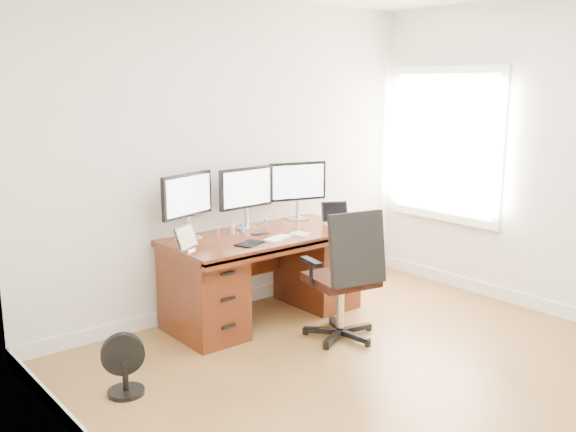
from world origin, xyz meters
TOP-DOWN VIEW (x-y plane):
  - ground at (0.00, 0.00)m, footprint 4.50×4.50m
  - back_wall at (0.00, 2.25)m, footprint 4.00×0.10m
  - desk at (0.00, 1.83)m, footprint 1.70×0.80m
  - office_chair at (0.20, 1.06)m, footprint 0.66×0.66m
  - floor_fan at (-1.53, 1.29)m, footprint 0.28×0.24m
  - monitor_left at (-0.58, 2.07)m, footprint 0.54×0.20m
  - monitor_center at (0.00, 2.07)m, footprint 0.55×0.15m
  - monitor_right at (0.58, 2.07)m, footprint 0.54×0.19m
  - tablet_left at (-0.78, 1.75)m, footprint 0.24×0.17m
  - tablet_right at (0.75, 1.75)m, footprint 0.24×0.17m
  - keyboard at (-0.04, 1.59)m, footprint 0.27×0.17m
  - trackpad at (0.21, 1.60)m, footprint 0.18×0.18m
  - drawing_tablet at (-0.31, 1.60)m, footprint 0.26×0.21m
  - phone at (-0.04, 1.82)m, footprint 0.14×0.07m
  - figurine_brown at (-0.38, 1.95)m, footprint 0.04×0.04m
  - figurine_pink at (-0.22, 1.95)m, footprint 0.04×0.04m
  - figurine_blue at (-0.13, 1.95)m, footprint 0.04×0.04m
  - figurine_purple at (0.12, 1.95)m, footprint 0.04×0.04m

SIDE VIEW (x-z plane):
  - ground at x=0.00m, z-range 0.00..0.00m
  - floor_fan at x=-1.53m, z-range -0.01..0.41m
  - office_chair at x=0.20m, z-range -0.18..0.87m
  - desk at x=0.00m, z-range 0.03..0.78m
  - trackpad at x=0.21m, z-range 0.75..0.76m
  - drawing_tablet at x=-0.31m, z-range 0.75..0.76m
  - phone at x=-0.04m, z-range 0.75..0.76m
  - keyboard at x=-0.04m, z-range 0.75..0.76m
  - figurine_brown at x=-0.38m, z-range 0.75..0.85m
  - figurine_pink at x=-0.22m, z-range 0.75..0.85m
  - figurine_blue at x=-0.13m, z-range 0.75..0.85m
  - figurine_purple at x=0.12m, z-range 0.75..0.85m
  - tablet_left at x=-0.78m, z-range 0.74..0.93m
  - tablet_right at x=0.75m, z-range 0.74..0.93m
  - monitor_left at x=-0.58m, z-range 0.82..1.35m
  - monitor_center at x=0.00m, z-range 0.82..1.35m
  - monitor_right at x=0.58m, z-range 0.82..1.35m
  - back_wall at x=0.00m, z-range 0.00..2.70m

